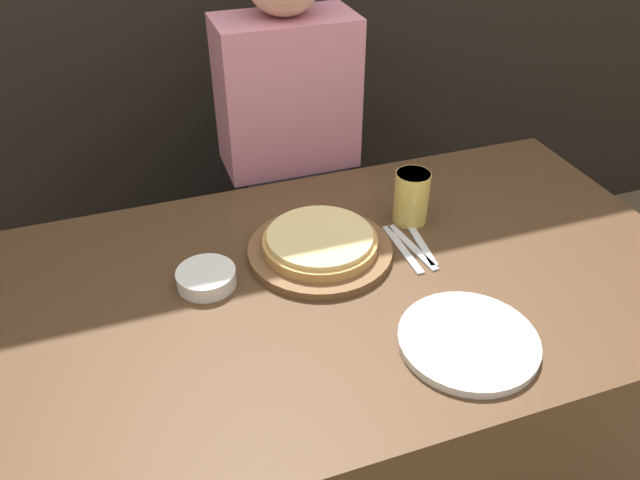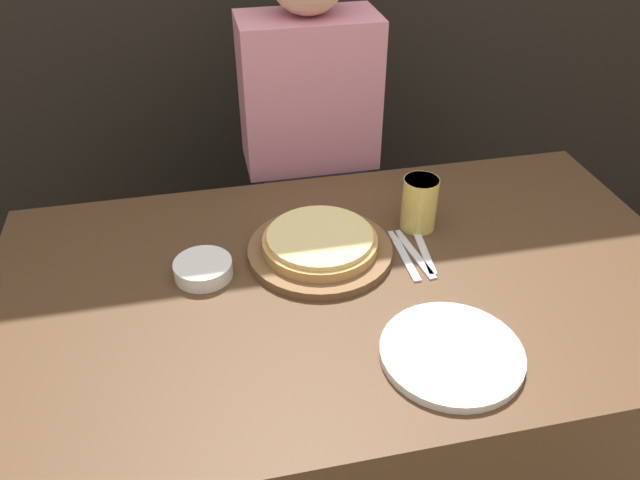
% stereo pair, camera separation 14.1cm
% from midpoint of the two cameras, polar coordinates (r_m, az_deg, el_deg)
% --- Properties ---
extents(ground_plane, '(12.00, 12.00, 0.00)m').
position_cam_midpoint_polar(ground_plane, '(1.92, 0.09, -20.71)').
color(ground_plane, '#756047').
extents(dining_table, '(1.56, 0.89, 0.73)m').
position_cam_midpoint_polar(dining_table, '(1.63, 0.10, -13.56)').
color(dining_table, '#4C331E').
rests_on(dining_table, ground_plane).
extents(pizza_on_board, '(0.33, 0.33, 0.06)m').
position_cam_midpoint_polar(pizza_on_board, '(1.42, -2.84, -0.62)').
color(pizza_on_board, brown).
rests_on(pizza_on_board, dining_table).
extents(beer_glass, '(0.09, 0.09, 0.13)m').
position_cam_midpoint_polar(beer_glass, '(1.52, 5.75, 4.02)').
color(beer_glass, '#E5C65B').
rests_on(beer_glass, dining_table).
extents(dinner_plate, '(0.27, 0.27, 0.02)m').
position_cam_midpoint_polar(dinner_plate, '(1.23, 10.19, -9.21)').
color(dinner_plate, white).
rests_on(dinner_plate, dining_table).
extents(side_bowl, '(0.13, 0.13, 0.04)m').
position_cam_midpoint_polar(side_bowl, '(1.38, -13.27, -3.49)').
color(side_bowl, white).
rests_on(side_bowl, dining_table).
extents(fork, '(0.02, 0.19, 0.00)m').
position_cam_midpoint_polar(fork, '(1.45, 4.80, -0.94)').
color(fork, silver).
rests_on(fork, dining_table).
extents(dinner_knife, '(0.04, 0.19, 0.00)m').
position_cam_midpoint_polar(dinner_knife, '(1.46, 5.70, -0.74)').
color(dinner_knife, silver).
rests_on(dinner_knife, dining_table).
extents(spoon, '(0.04, 0.17, 0.00)m').
position_cam_midpoint_polar(spoon, '(1.47, 6.59, -0.55)').
color(spoon, silver).
rests_on(spoon, dining_table).
extents(diner_person, '(0.37, 0.20, 1.33)m').
position_cam_midpoint_polar(diner_person, '(1.89, -4.94, 5.73)').
color(diner_person, '#33333D').
rests_on(diner_person, ground_plane).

